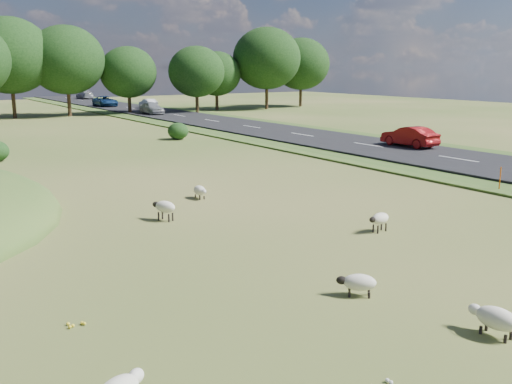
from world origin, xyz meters
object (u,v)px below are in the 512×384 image
marker_post (500,179)px  sheep_2 (380,219)px  sheep_3 (358,282)px  car_5 (152,108)px  sheep_5 (165,207)px  car_4 (105,101)px  sheep_1 (495,318)px  car_1 (410,136)px  car_0 (148,103)px  car_3 (85,95)px  sheep_0 (200,191)px

marker_post → sheep_2: marker_post is taller
sheep_3 → car_5: car_5 is taller
sheep_5 → marker_post: bearing=-128.1°
sheep_5 → sheep_2: bearing=-158.6°
marker_post → car_4: car_4 is taller
sheep_3 → car_4: bearing=-61.9°
sheep_1 → sheep_2: bearing=-34.0°
car_5 → sheep_3: bearing=-108.1°
sheep_3 → sheep_5: (-1.05, 9.80, 0.17)m
car_1 → car_4: bearing=-86.1°
sheep_2 → car_0: car_0 is taller
sheep_1 → car_0: 72.87m
sheep_1 → car_3: size_ratio=0.24×
car_1 → car_3: car_3 is taller
marker_post → car_1: (7.40, 12.33, 0.38)m
sheep_0 → car_1: size_ratio=0.24×
car_1 → car_5: car_5 is taller
sheep_5 → car_4: car_4 is taller
sheep_5 → car_0: (23.28, 56.51, 0.35)m
car_3 → car_5: (-3.80, -39.52, 0.02)m
sheep_5 → car_4: size_ratio=0.21×
sheep_1 → car_3: car_3 is taller
car_1 → sheep_0: bearing=15.7°
marker_post → sheep_0: (-12.91, 6.63, -0.22)m
marker_post → sheep_2: (-10.00, -1.82, -0.10)m
car_5 → car_1: bearing=-84.3°
car_0 → sheep_5: bearing=67.6°
sheep_2 → sheep_5: 8.26m
sheep_3 → car_3: 98.28m
sheep_2 → car_1: 22.43m
car_0 → car_3: size_ratio=0.76×
sheep_0 → sheep_2: (2.92, -8.45, 0.12)m
sheep_2 → car_1: bearing=-148.0°
sheep_2 → car_3: size_ratio=0.20×
marker_post → car_4: 67.70m
car_5 → marker_post: bearing=-94.1°
sheep_2 → car_0: (17.40, 62.32, 0.40)m
sheep_0 → car_4: car_4 is taller
marker_post → car_1: 14.39m
sheep_0 → sheep_3: 12.59m
car_1 → car_4: (-3.80, 55.27, 0.02)m
sheep_0 → sheep_2: sheep_2 is taller
sheep_1 → sheep_5: bearing=2.4°
sheep_5 → car_1: car_1 is taller
sheep_1 → sheep_5: sheep_5 is taller
car_3 → car_4: 22.64m
car_5 → car_0: bearing=69.4°
marker_post → sheep_5: marker_post is taller
sheep_2 → car_1: car_1 is taller
marker_post → car_3: car_3 is taller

